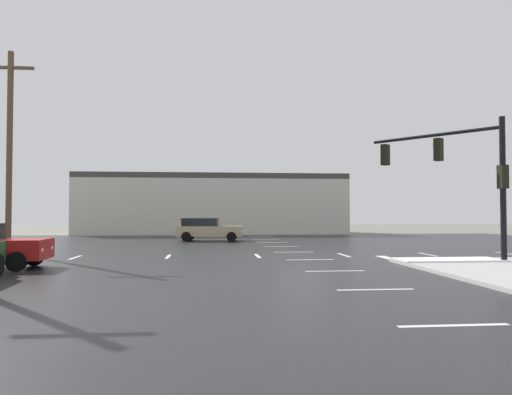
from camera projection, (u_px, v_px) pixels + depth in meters
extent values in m
plane|color=slate|center=(301.00, 256.00, 22.45)|extent=(120.00, 120.00, 0.00)
cube|color=#232326|center=(301.00, 256.00, 22.45)|extent=(44.00, 44.00, 0.02)
cube|color=white|center=(449.00, 260.00, 18.96)|extent=(4.00, 1.60, 0.06)
cube|color=silver|center=(454.00, 326.00, 8.52)|extent=(2.00, 0.15, 0.01)
cube|color=silver|center=(376.00, 290.00, 12.50)|extent=(2.00, 0.15, 0.01)
cube|color=silver|center=(335.00, 271.00, 16.48)|extent=(2.00, 0.15, 0.01)
cube|color=silver|center=(310.00, 260.00, 20.46)|extent=(2.00, 0.15, 0.01)
cube|color=silver|center=(294.00, 252.00, 24.44)|extent=(2.00, 0.15, 0.01)
cube|color=silver|center=(282.00, 247.00, 28.42)|extent=(2.00, 0.15, 0.01)
cube|color=silver|center=(273.00, 242.00, 32.40)|extent=(2.00, 0.15, 0.01)
cube|color=silver|center=(265.00, 239.00, 36.38)|extent=(2.00, 0.15, 0.01)
cube|color=silver|center=(260.00, 237.00, 40.35)|extent=(2.00, 0.15, 0.01)
cube|color=silver|center=(75.00, 257.00, 21.47)|extent=(0.15, 2.00, 0.01)
cube|color=silver|center=(168.00, 257.00, 21.86)|extent=(0.15, 2.00, 0.01)
cube|color=silver|center=(258.00, 256.00, 22.25)|extent=(0.15, 2.00, 0.01)
cube|color=silver|center=(344.00, 255.00, 22.64)|extent=(0.15, 2.00, 0.01)
cube|color=silver|center=(428.00, 254.00, 23.03)|extent=(0.15, 2.00, 0.01)
cube|color=silver|center=(508.00, 254.00, 23.42)|extent=(0.15, 2.00, 0.01)
cube|color=silver|center=(411.00, 264.00, 18.81)|extent=(0.45, 7.00, 0.01)
cylinder|color=black|center=(503.00, 189.00, 18.69)|extent=(0.22, 0.22, 5.50)
cylinder|color=black|center=(432.00, 136.00, 20.84)|extent=(3.55, 4.60, 0.14)
cube|color=black|center=(438.00, 150.00, 20.61)|extent=(0.46, 0.44, 0.95)
sphere|color=yellow|center=(435.00, 143.00, 20.74)|extent=(0.20, 0.20, 0.20)
cube|color=black|center=(385.00, 155.00, 22.48)|extent=(0.46, 0.44, 0.95)
sphere|color=yellow|center=(382.00, 149.00, 22.61)|extent=(0.20, 0.20, 0.20)
cube|color=black|center=(503.00, 177.00, 18.70)|extent=(0.28, 0.36, 0.90)
cube|color=beige|center=(213.00, 207.00, 47.06)|extent=(24.48, 8.00, 5.02)
cube|color=#3F3D3A|center=(213.00, 178.00, 47.15)|extent=(24.48, 8.00, 0.50)
cube|color=tan|center=(210.00, 231.00, 34.30)|extent=(4.66, 2.25, 0.70)
cube|color=black|center=(200.00, 222.00, 34.32)|extent=(2.63, 1.90, 0.55)
cylinder|color=black|center=(233.00, 235.00, 35.18)|extent=(0.68, 0.29, 0.66)
cylinder|color=black|center=(231.00, 237.00, 33.38)|extent=(0.68, 0.29, 0.66)
cylinder|color=black|center=(190.00, 235.00, 35.20)|extent=(0.68, 0.29, 0.66)
cylinder|color=black|center=(186.00, 237.00, 33.40)|extent=(0.68, 0.29, 0.66)
sphere|color=white|center=(242.00, 231.00, 34.87)|extent=(0.18, 0.18, 0.18)
sphere|color=white|center=(241.00, 231.00, 33.72)|extent=(0.18, 0.18, 0.18)
cylinder|color=black|center=(34.00, 257.00, 18.15)|extent=(0.66, 0.23, 0.66)
cylinder|color=black|center=(16.00, 262.00, 16.36)|extent=(0.66, 0.23, 0.66)
sphere|color=white|center=(51.00, 248.00, 17.92)|extent=(0.18, 0.18, 0.18)
sphere|color=white|center=(41.00, 250.00, 16.77)|extent=(0.18, 0.18, 0.18)
cylinder|color=brown|center=(9.00, 152.00, 24.03)|extent=(0.28, 0.28, 9.90)
cube|color=brown|center=(11.00, 68.00, 24.16)|extent=(2.20, 0.14, 0.14)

